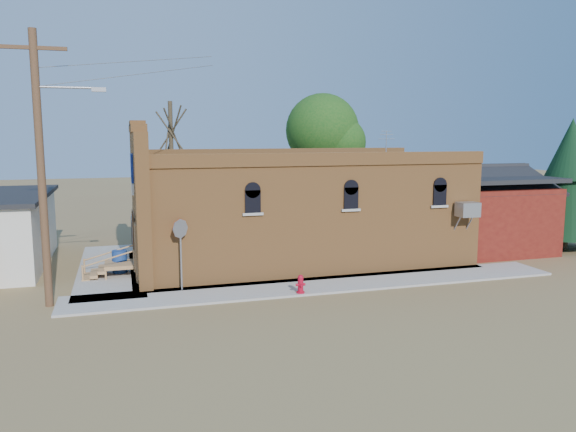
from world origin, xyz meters
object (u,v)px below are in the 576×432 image
object	(u,v)px
utility_pole	(42,163)
brick_bar	(292,210)
fire_hydrant	(301,284)
stop_sign	(180,235)
trash_barrel	(120,261)

from	to	relation	value
utility_pole	brick_bar	bearing A→B (deg)	23.69
fire_hydrant	stop_sign	bearing A→B (deg)	175.45
fire_hydrant	trash_barrel	size ratio (longest dim) A/B	0.73
brick_bar	fire_hydrant	xyz separation A→B (m)	(-1.38, -5.50, -1.93)
utility_pole	stop_sign	world-z (taller)	utility_pole
utility_pole	trash_barrel	bearing A→B (deg)	59.74
utility_pole	trash_barrel	distance (m)	6.12
trash_barrel	stop_sign	bearing A→B (deg)	-57.32
brick_bar	stop_sign	xyz separation A→B (m)	(-5.40, -3.84, -0.24)
fire_hydrant	trash_barrel	world-z (taller)	trash_barrel
fire_hydrant	trash_barrel	distance (m)	7.97
brick_bar	trash_barrel	size ratio (longest dim) A/B	17.88
fire_hydrant	stop_sign	xyz separation A→B (m)	(-4.02, 1.66, 1.69)
brick_bar	utility_pole	world-z (taller)	utility_pole
fire_hydrant	stop_sign	distance (m)	4.67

